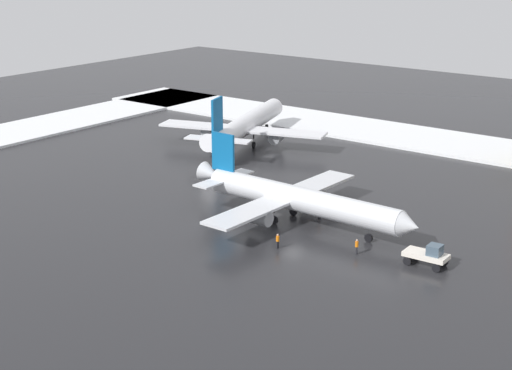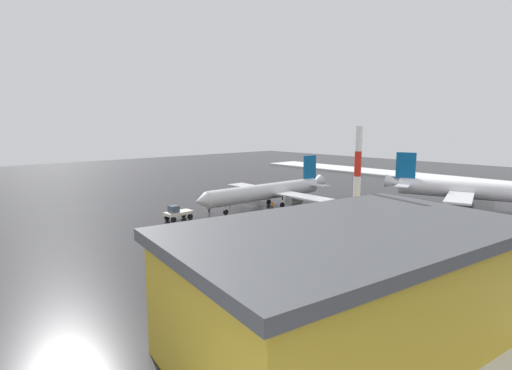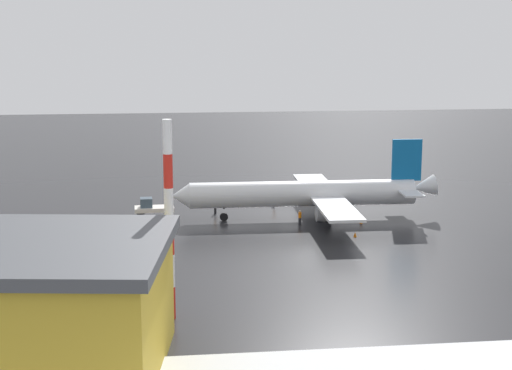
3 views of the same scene
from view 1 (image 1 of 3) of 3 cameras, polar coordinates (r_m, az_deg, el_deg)
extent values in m
plane|color=#232326|center=(91.62, 2.68, -3.49)|extent=(240.00, 240.00, 0.00)
cube|color=white|center=(133.95, 14.97, 2.79)|extent=(152.00, 16.00, 0.43)
cylinder|color=silver|center=(93.34, 3.36, -1.08)|extent=(26.55, 3.60, 3.00)
cone|color=silver|center=(86.39, 11.13, -2.94)|extent=(2.18, 2.90, 2.85)
cone|color=silver|center=(101.80, -3.29, 0.81)|extent=(3.21, 2.62, 2.92)
cube|color=silver|center=(100.54, 4.52, 0.09)|extent=(4.14, 11.56, 0.32)
cylinder|color=gray|center=(99.17, 4.14, -0.68)|extent=(3.04, 1.83, 1.77)
cube|color=silver|center=(89.48, -0.71, -2.06)|extent=(4.14, 11.56, 0.32)
cylinder|color=gray|center=(90.82, 0.21, -2.35)|extent=(3.04, 1.83, 1.77)
cube|color=#0C5999|center=(99.56, -2.41, 2.39)|extent=(3.54, 0.40, 4.94)
cube|color=silver|center=(102.33, -1.34, 0.82)|extent=(2.39, 4.29, 0.21)
cube|color=silver|center=(98.50, -3.32, 0.13)|extent=(2.39, 4.29, 0.21)
cylinder|color=black|center=(89.09, 8.22, -3.06)|extent=(0.21, 0.21, 0.62)
cylinder|color=black|center=(89.54, 8.19, -3.83)|extent=(0.98, 0.33, 0.97)
cylinder|color=black|center=(96.72, 2.74, -1.23)|extent=(0.21, 0.21, 0.62)
cylinder|color=black|center=(97.14, 2.72, -1.95)|extent=(0.98, 0.33, 0.97)
cylinder|color=black|center=(93.76, 1.34, -1.83)|extent=(0.21, 0.21, 0.62)
cylinder|color=black|center=(94.19, 1.34, -2.56)|extent=(0.98, 0.33, 0.97)
cylinder|color=white|center=(131.22, -0.62, 4.49)|extent=(11.91, 28.24, 3.24)
cone|color=white|center=(145.51, 1.46, 5.77)|extent=(3.64, 3.13, 3.08)
cone|color=white|center=(116.91, -3.24, 3.14)|extent=(3.67, 4.09, 3.16)
cube|color=white|center=(131.53, -4.26, 4.35)|extent=(13.10, 7.82, 0.34)
cylinder|color=gray|center=(131.44, -3.41, 3.93)|extent=(2.82, 3.67, 1.91)
cube|color=white|center=(126.22, 2.28, 3.82)|extent=(13.10, 7.82, 0.34)
cylinder|color=gray|center=(127.45, 1.52, 3.52)|extent=(2.82, 3.67, 1.91)
cube|color=#0C5999|center=(118.16, -2.85, 5.06)|extent=(1.50, 3.74, 5.34)
cube|color=white|center=(120.26, -4.05, 3.44)|extent=(5.12, 3.77, 0.23)
cube|color=white|center=(118.16, -1.49, 3.22)|extent=(5.12, 3.77, 0.23)
cylinder|color=black|center=(140.76, 0.78, 4.78)|extent=(0.23, 0.23, 0.67)
cylinder|color=black|center=(141.07, 0.77, 4.23)|extent=(0.64, 1.10, 1.05)
cylinder|color=black|center=(129.66, -1.93, 3.67)|extent=(0.23, 0.23, 0.67)
cylinder|color=black|center=(129.99, -1.92, 3.08)|extent=(0.64, 1.10, 1.05)
cylinder|color=black|center=(128.24, -0.17, 3.53)|extent=(0.23, 0.23, 0.67)
cylinder|color=black|center=(128.58, -0.17, 2.93)|extent=(0.64, 1.10, 1.05)
cube|color=silver|center=(84.08, 12.26, -5.01)|extent=(4.68, 2.38, 0.50)
cube|color=#3F5160|center=(83.47, 12.88, -4.63)|extent=(1.46, 1.55, 1.10)
cylinder|color=black|center=(84.66, 13.50, -5.45)|extent=(0.91, 0.35, 0.90)
cylinder|color=black|center=(82.95, 12.98, -5.90)|extent=(0.91, 0.35, 0.90)
cylinder|color=black|center=(85.75, 11.51, -5.01)|extent=(0.91, 0.35, 0.90)
cylinder|color=black|center=(84.07, 10.95, -5.44)|extent=(0.91, 0.35, 0.90)
cylinder|color=black|center=(86.79, 1.54, -4.39)|extent=(0.16, 0.16, 0.85)
cylinder|color=black|center=(86.93, 1.63, -4.35)|extent=(0.16, 0.16, 0.85)
cylinder|color=orange|center=(86.59, 1.59, -3.92)|extent=(0.36, 0.36, 0.62)
sphere|color=tan|center=(86.44, 1.59, -3.65)|extent=(0.24, 0.24, 0.24)
cylinder|color=black|center=(95.98, 4.57, -2.27)|extent=(0.16, 0.16, 0.85)
cylinder|color=black|center=(95.95, 4.69, -2.28)|extent=(0.16, 0.16, 0.85)
cylinder|color=orange|center=(95.72, 4.64, -1.86)|extent=(0.36, 0.36, 0.62)
sphere|color=tan|center=(95.58, 4.65, -1.61)|extent=(0.24, 0.24, 0.24)
cylinder|color=black|center=(86.10, 7.32, -4.72)|extent=(0.16, 0.16, 0.85)
cylinder|color=black|center=(85.91, 7.33, -4.77)|extent=(0.16, 0.16, 0.85)
cylinder|color=orange|center=(85.73, 7.34, -4.29)|extent=(0.36, 0.36, 0.62)
sphere|color=tan|center=(85.58, 7.35, -4.02)|extent=(0.24, 0.24, 0.24)
cone|color=orange|center=(103.26, 4.05, -0.91)|extent=(0.36, 0.36, 0.55)
cone|color=orange|center=(99.89, 1.21, -1.51)|extent=(0.36, 0.36, 0.55)
camera|label=2|loc=(129.09, 37.85, 6.16)|focal=28.00mm
camera|label=3|loc=(165.99, 26.27, 11.97)|focal=55.00mm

